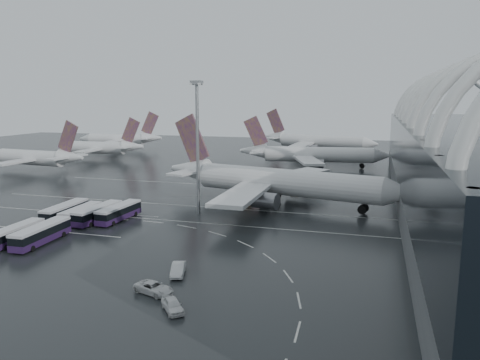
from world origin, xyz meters
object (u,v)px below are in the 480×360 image
(bus_row_near_c, at_px, (98,213))
(gse_cart_belly_b, at_px, (331,193))
(jet_remote_far, at_px, (122,139))
(jet_remote_mid, at_px, (101,148))
(van_curve_b, at_px, (173,305))
(gse_cart_belly_e, at_px, (294,191))
(airliner_main, at_px, (275,182))
(airliner_gate_c, at_px, (315,142))
(van_curve_a, at_px, (154,288))
(airliner_gate_b, at_px, (311,155))
(van_curve_c, at_px, (178,269))
(bus_row_near_b, at_px, (81,213))
(bus_row_near_a, at_px, (65,211))
(bus_row_far_a, at_px, (15,234))
(gse_cart_belly_c, at_px, (247,200))
(floodlight_mast, at_px, (197,132))
(bus_row_near_d, at_px, (119,212))
(bus_row_far_b, at_px, (41,233))
(jet_remote_west, at_px, (37,158))

(bus_row_near_c, xyz_separation_m, gse_cart_belly_b, (45.23, 41.55, -1.31))
(jet_remote_far, bearing_deg, jet_remote_mid, 99.29)
(van_curve_b, xyz_separation_m, gse_cart_belly_e, (2.20, 76.48, -0.29))
(airliner_main, relative_size, airliner_gate_c, 1.11)
(jet_remote_far, relative_size, van_curve_a, 7.81)
(airliner_gate_b, relative_size, airliner_gate_c, 0.97)
(van_curve_c, bearing_deg, bus_row_near_b, 128.37)
(jet_remote_far, distance_m, van_curve_c, 180.66)
(bus_row_near_b, bearing_deg, bus_row_near_a, 86.45)
(bus_row_far_a, distance_m, gse_cart_belly_b, 77.93)
(bus_row_near_a, bearing_deg, gse_cart_belly_c, -52.98)
(gse_cart_belly_e, bearing_deg, airliner_main, -99.78)
(airliner_main, xyz_separation_m, bus_row_near_b, (-36.32, -27.85, -3.80))
(bus_row_near_c, bearing_deg, van_curve_a, -132.71)
(van_curve_b, distance_m, floodlight_mast, 52.37)
(bus_row_near_d, bearing_deg, jet_remote_far, 32.85)
(bus_row_near_b, distance_m, bus_row_near_d, 8.01)
(airliner_main, height_order, bus_row_near_c, airliner_main)
(bus_row_far_a, bearing_deg, van_curve_c, -101.15)
(jet_remote_far, relative_size, floodlight_mast, 1.50)
(airliner_gate_b, xyz_separation_m, bus_row_near_a, (-40.80, -91.35, -3.00))
(bus_row_near_d, distance_m, gse_cart_belly_b, 57.23)
(bus_row_near_c, relative_size, gse_cart_belly_e, 7.10)
(bus_row_near_a, distance_m, bus_row_far_b, 16.94)
(jet_remote_far, xyz_separation_m, gse_cart_belly_c, (94.49, -102.16, -4.35))
(airliner_gate_b, height_order, gse_cart_belly_c, airliner_gate_b)
(bus_row_far_b, relative_size, van_curve_b, 2.88)
(van_curve_a, relative_size, van_curve_c, 1.08)
(jet_remote_far, relative_size, bus_row_near_c, 3.23)
(bus_row_near_b, xyz_separation_m, van_curve_b, (36.63, -34.05, -0.86))
(bus_row_near_c, bearing_deg, bus_row_far_b, -179.69)
(airliner_gate_c, height_order, bus_row_near_b, airliner_gate_c)
(airliner_gate_b, height_order, gse_cart_belly_b, airliner_gate_b)
(airliner_gate_b, relative_size, jet_remote_mid, 1.35)
(airliner_main, relative_size, van_curve_c, 12.12)
(airliner_gate_b, relative_size, van_curve_c, 10.54)
(airliner_main, xyz_separation_m, gse_cart_belly_c, (-6.91, -0.67, -4.84))
(van_curve_a, relative_size, gse_cart_belly_b, 2.93)
(airliner_gate_c, distance_m, jet_remote_mid, 99.32)
(floodlight_mast, bearing_deg, van_curve_b, -72.62)
(airliner_gate_c, bearing_deg, jet_remote_west, -120.69)
(jet_remote_far, relative_size, gse_cart_belly_c, 18.79)
(airliner_main, relative_size, gse_cart_belly_e, 33.09)
(bus_row_near_a, xyz_separation_m, gse_cart_belly_e, (42.88, 42.30, -1.32))
(bus_row_near_a, relative_size, van_curve_c, 2.60)
(jet_remote_far, xyz_separation_m, bus_row_far_b, (67.58, -144.83, -3.13))
(airliner_gate_c, height_order, bus_row_near_d, airliner_gate_c)
(bus_row_near_d, bearing_deg, gse_cart_belly_e, -35.37)
(bus_row_near_c, height_order, bus_row_far_a, bus_row_near_c)
(jet_remote_far, distance_m, bus_row_near_a, 142.93)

